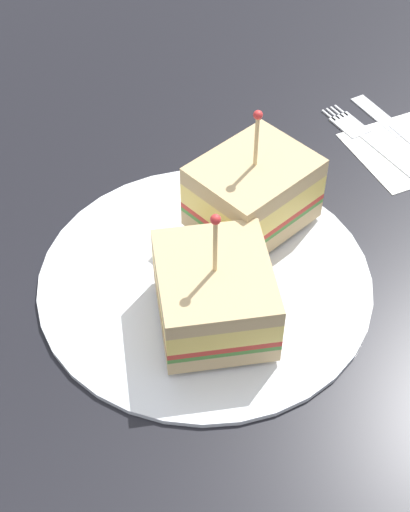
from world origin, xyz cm
name	(u,v)px	position (x,y,z in cm)	size (l,w,h in cm)	color
ground_plane	(205,290)	(0.00, 0.00, -1.00)	(115.80, 115.80, 2.00)	black
plate	(205,278)	(0.00, 0.00, 0.40)	(25.33, 25.33, 0.80)	white
sandwich_half_front	(214,294)	(-4.14, -0.72, 3.36)	(10.02, 9.10, 10.10)	tan
sandwich_half_back	(253,193)	(6.02, -3.67, 3.69)	(11.30, 11.33, 10.64)	tan
napkin	(402,151)	(15.87, -17.57, 0.07)	(9.21, 8.28, 0.15)	white
fork	(360,133)	(18.32, -14.12, 0.17)	(11.10, 7.61, 0.35)	silver
knife	(392,125)	(19.63, -17.21, 0.18)	(10.84, 6.97, 0.35)	silver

